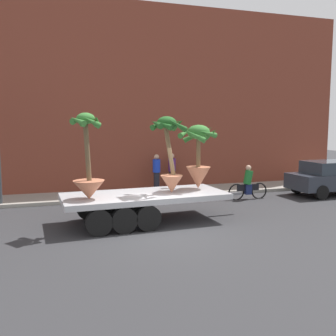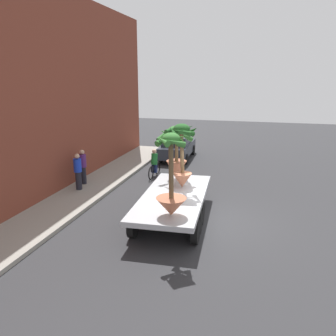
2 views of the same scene
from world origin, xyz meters
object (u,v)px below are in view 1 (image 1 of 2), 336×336
flatbed_trailer (138,201)px  parked_car (333,177)px  cyclist (248,184)px  pedestrian_far_left (157,171)px  potted_palm_rear (88,168)px  pedestrian_near_gate (172,170)px  potted_palm_middle (169,153)px  potted_palm_front (198,156)px

flatbed_trailer → parked_car: size_ratio=1.50×
cyclist → pedestrian_far_left: pedestrian_far_left is taller
flatbed_trailer → cyclist: 6.01m
potted_palm_rear → pedestrian_far_left: size_ratio=1.56×
pedestrian_near_gate → pedestrian_far_left: bearing=-165.6°
potted_palm_rear → potted_palm_middle: bearing=6.0°
flatbed_trailer → potted_palm_rear: size_ratio=2.45×
potted_palm_middle → potted_palm_rear: bearing=-174.0°
potted_palm_middle → pedestrian_near_gate: bearing=71.2°
pedestrian_far_left → pedestrian_near_gate: bearing=14.4°
flatbed_trailer → pedestrian_far_left: 5.45m
potted_palm_middle → pedestrian_near_gate: (1.82, 5.35, -1.27)m
pedestrian_near_gate → potted_palm_front: bearing=-96.7°
potted_palm_rear → flatbed_trailer: bearing=13.3°
flatbed_trailer → pedestrian_far_left: size_ratio=3.81×
potted_palm_rear → pedestrian_near_gate: potted_palm_rear is taller
cyclist → flatbed_trailer: bearing=-156.2°
potted_palm_rear → parked_car: potted_palm_rear is taller
flatbed_trailer → parked_car: 10.06m
cyclist → parked_car: size_ratio=0.42×
potted_palm_middle → flatbed_trailer: bearing=174.8°
flatbed_trailer → pedestrian_near_gate: pedestrian_near_gate is taller
pedestrian_far_left → parked_car: bearing=-20.1°
potted_palm_rear → potted_palm_front: (3.97, 0.82, 0.20)m
potted_palm_rear → potted_palm_front: potted_palm_rear is taller
potted_palm_rear → pedestrian_near_gate: size_ratio=1.56×
flatbed_trailer → potted_palm_front: (2.34, 0.43, 1.38)m
parked_car → pedestrian_far_left: bearing=159.9°
potted_palm_middle → parked_car: potted_palm_middle is taller
potted_palm_front → pedestrian_far_left: size_ratio=1.34×
potted_palm_rear → potted_palm_front: 4.06m
potted_palm_front → parked_car: 7.79m
potted_palm_front → pedestrian_far_left: potted_palm_front is taller
potted_palm_front → parked_car: (7.47, 1.78, -1.31)m
potted_palm_rear → potted_palm_middle: size_ratio=1.03×
flatbed_trailer → pedestrian_far_left: pedestrian_far_left is taller
flatbed_trailer → potted_palm_middle: 1.90m
flatbed_trailer → potted_palm_middle: size_ratio=2.53×
flatbed_trailer → potted_palm_rear: 2.05m
potted_palm_middle → cyclist: (4.41, 2.52, -1.65)m
parked_car → pedestrian_near_gate: pedestrian_near_gate is taller
cyclist → pedestrian_far_left: (-3.43, 2.62, 0.37)m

